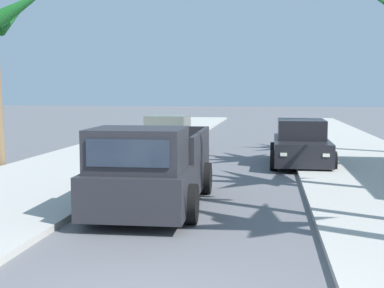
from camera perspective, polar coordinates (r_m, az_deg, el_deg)
sidewalk_left at (r=18.20m, az=-11.20°, el=-1.97°), size 4.64×60.00×0.12m
sidewalk_right at (r=17.45m, az=18.84°, el=-2.50°), size 4.64×60.00×0.12m
curb_left at (r=17.91m, az=-8.42°, el=-2.08°), size 0.16×60.00×0.10m
curb_right at (r=17.30m, az=15.84°, el=-2.51°), size 0.16×60.00×0.10m
pickup_truck at (r=11.26m, az=-4.25°, el=-2.75°), size 2.30×5.25×1.80m
car_right_near at (r=20.71m, az=-2.56°, el=0.88°), size 2.09×4.29×1.54m
car_left_mid at (r=17.89m, az=11.77°, el=-0.01°), size 2.04×4.27×1.54m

